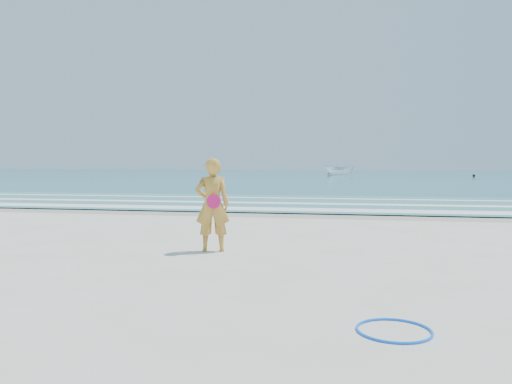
# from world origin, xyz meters

# --- Properties ---
(ground) EXTENTS (400.00, 400.00, 0.00)m
(ground) POSITION_xyz_m (0.00, 0.00, 0.00)
(ground) COLOR silver
(ground) RESTS_ON ground
(wet_sand) EXTENTS (400.00, 2.40, 0.00)m
(wet_sand) POSITION_xyz_m (0.00, 9.00, 0.00)
(wet_sand) COLOR #B2A893
(wet_sand) RESTS_ON ground
(ocean) EXTENTS (400.00, 190.00, 0.04)m
(ocean) POSITION_xyz_m (0.00, 105.00, 0.02)
(ocean) COLOR #19727F
(ocean) RESTS_ON ground
(shallow) EXTENTS (400.00, 10.00, 0.01)m
(shallow) POSITION_xyz_m (0.00, 14.00, 0.04)
(shallow) COLOR #59B7AD
(shallow) RESTS_ON ocean
(foam_near) EXTENTS (400.00, 1.40, 0.01)m
(foam_near) POSITION_xyz_m (0.00, 10.30, 0.05)
(foam_near) COLOR white
(foam_near) RESTS_ON shallow
(foam_mid) EXTENTS (400.00, 0.90, 0.01)m
(foam_mid) POSITION_xyz_m (0.00, 13.20, 0.05)
(foam_mid) COLOR white
(foam_mid) RESTS_ON shallow
(foam_far) EXTENTS (400.00, 0.60, 0.01)m
(foam_far) POSITION_xyz_m (0.00, 16.50, 0.05)
(foam_far) COLOR white
(foam_far) RESTS_ON shallow
(hoop) EXTENTS (0.96, 0.96, 0.03)m
(hoop) POSITION_xyz_m (3.22, -2.46, 0.01)
(hoop) COLOR #0E63FF
(hoop) RESTS_ON ground
(boat) EXTENTS (5.06, 3.15, 1.83)m
(boat) POSITION_xyz_m (-0.09, 73.76, 0.96)
(boat) COLOR white
(boat) RESTS_ON ocean
(buoy) EXTENTS (0.40, 0.40, 0.40)m
(buoy) POSITION_xyz_m (18.99, 68.68, 0.24)
(buoy) COLOR black
(buoy) RESTS_ON ocean
(woman) EXTENTS (0.73, 0.58, 1.76)m
(woman) POSITION_xyz_m (0.18, 1.59, 0.88)
(woman) COLOR gold
(woman) RESTS_ON ground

